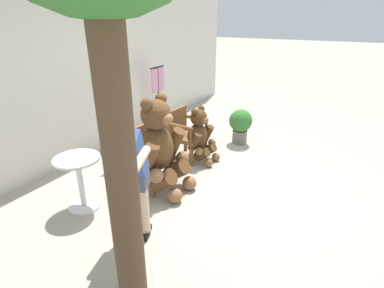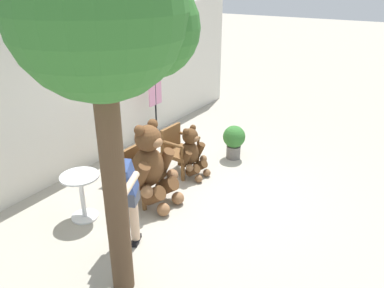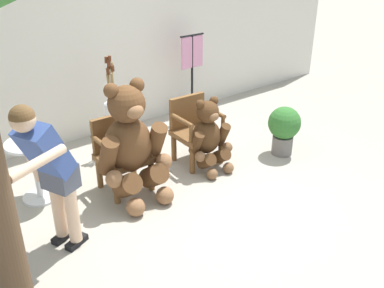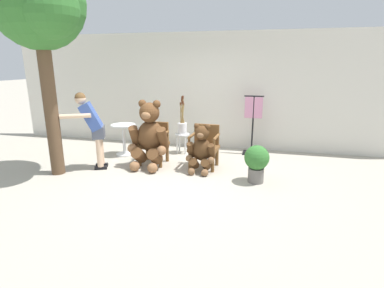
{
  "view_description": "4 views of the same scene",
  "coord_description": "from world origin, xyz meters",
  "px_view_note": "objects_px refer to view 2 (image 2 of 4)",
  "views": [
    {
      "loc": [
        -3.57,
        -1.75,
        2.31
      ],
      "look_at": [
        -0.15,
        0.21,
        0.62
      ],
      "focal_mm": 28.0,
      "sensor_mm": 36.0,
      "label": 1
    },
    {
      "loc": [
        -4.51,
        -2.8,
        3.33
      ],
      "look_at": [
        0.28,
        0.27,
        0.77
      ],
      "focal_mm": 35.0,
      "sensor_mm": 36.0,
      "label": 2
    },
    {
      "loc": [
        -2.61,
        -3.23,
        2.72
      ],
      "look_at": [
        0.01,
        0.12,
        0.64
      ],
      "focal_mm": 40.0,
      "sensor_mm": 36.0,
      "label": 3
    },
    {
      "loc": [
        1.71,
        -5.01,
        2.07
      ],
      "look_at": [
        0.38,
        0.36,
        0.57
      ],
      "focal_mm": 28.0,
      "sensor_mm": 36.0,
      "label": 4
    }
  ],
  "objects_px": {
    "person_visitor": "(122,188)",
    "clothing_display_stand": "(156,110)",
    "wooden_chair_left": "(139,173)",
    "potted_plant": "(234,140)",
    "brush_bucket": "(115,141)",
    "patio_tree": "(107,21)",
    "wooden_chair_right": "(178,149)",
    "white_stool": "(117,157)",
    "teddy_bear_large": "(151,165)",
    "teddy_bear_small": "(192,152)",
    "round_side_table": "(82,192)"
  },
  "relations": [
    {
      "from": "wooden_chair_left",
      "to": "patio_tree",
      "type": "bearing_deg",
      "value": -143.98
    },
    {
      "from": "wooden_chair_left",
      "to": "white_stool",
      "type": "xyz_separation_m",
      "value": [
        0.38,
        0.85,
        -0.11
      ]
    },
    {
      "from": "teddy_bear_large",
      "to": "teddy_bear_small",
      "type": "distance_m",
      "value": 1.11
    },
    {
      "from": "teddy_bear_large",
      "to": "clothing_display_stand",
      "type": "height_order",
      "value": "teddy_bear_large"
    },
    {
      "from": "wooden_chair_left",
      "to": "clothing_display_stand",
      "type": "xyz_separation_m",
      "value": [
        1.98,
        1.19,
        0.26
      ]
    },
    {
      "from": "wooden_chair_left",
      "to": "person_visitor",
      "type": "bearing_deg",
      "value": -148.82
    },
    {
      "from": "potted_plant",
      "to": "wooden_chair_left",
      "type": "bearing_deg",
      "value": 164.41
    },
    {
      "from": "wooden_chair_left",
      "to": "teddy_bear_small",
      "type": "xyz_separation_m",
      "value": [
        1.08,
        -0.29,
        0.0
      ]
    },
    {
      "from": "white_stool",
      "to": "brush_bucket",
      "type": "distance_m",
      "value": 0.31
    },
    {
      "from": "brush_bucket",
      "to": "round_side_table",
      "type": "height_order",
      "value": "brush_bucket"
    },
    {
      "from": "teddy_bear_small",
      "to": "potted_plant",
      "type": "distance_m",
      "value": 1.11
    },
    {
      "from": "wooden_chair_left",
      "to": "teddy_bear_large",
      "type": "relative_size",
      "value": 0.63
    },
    {
      "from": "potted_plant",
      "to": "teddy_bear_large",
      "type": "bearing_deg",
      "value": 170.9
    },
    {
      "from": "round_side_table",
      "to": "person_visitor",
      "type": "bearing_deg",
      "value": -99.19
    },
    {
      "from": "brush_bucket",
      "to": "teddy_bear_small",
      "type": "bearing_deg",
      "value": -58.26
    },
    {
      "from": "brush_bucket",
      "to": "wooden_chair_left",
      "type": "bearing_deg",
      "value": -113.79
    },
    {
      "from": "wooden_chair_left",
      "to": "potted_plant",
      "type": "relative_size",
      "value": 1.26
    },
    {
      "from": "wooden_chair_left",
      "to": "white_stool",
      "type": "bearing_deg",
      "value": 66.21
    },
    {
      "from": "teddy_bear_small",
      "to": "patio_tree",
      "type": "xyz_separation_m",
      "value": [
        -2.61,
        -0.81,
        2.51
      ]
    },
    {
      "from": "wooden_chair_left",
      "to": "white_stool",
      "type": "height_order",
      "value": "wooden_chair_left"
    },
    {
      "from": "wooden_chair_right",
      "to": "round_side_table",
      "type": "xyz_separation_m",
      "value": [
        -1.97,
        0.36,
        -0.01
      ]
    },
    {
      "from": "white_stool",
      "to": "clothing_display_stand",
      "type": "xyz_separation_m",
      "value": [
        1.61,
        0.34,
        0.36
      ]
    },
    {
      "from": "teddy_bear_small",
      "to": "brush_bucket",
      "type": "height_order",
      "value": "brush_bucket"
    },
    {
      "from": "teddy_bear_large",
      "to": "white_stool",
      "type": "height_order",
      "value": "teddy_bear_large"
    },
    {
      "from": "patio_tree",
      "to": "clothing_display_stand",
      "type": "distance_m",
      "value": 4.76
    },
    {
      "from": "patio_tree",
      "to": "clothing_display_stand",
      "type": "bearing_deg",
      "value": 33.24
    },
    {
      "from": "teddy_bear_large",
      "to": "patio_tree",
      "type": "height_order",
      "value": "patio_tree"
    },
    {
      "from": "wooden_chair_left",
      "to": "brush_bucket",
      "type": "bearing_deg",
      "value": 66.21
    },
    {
      "from": "wooden_chair_right",
      "to": "person_visitor",
      "type": "distance_m",
      "value": 2.27
    },
    {
      "from": "teddy_bear_large",
      "to": "person_visitor",
      "type": "xyz_separation_m",
      "value": [
        -1.04,
        -0.38,
        0.24
      ]
    },
    {
      "from": "teddy_bear_large",
      "to": "teddy_bear_small",
      "type": "height_order",
      "value": "teddy_bear_large"
    },
    {
      "from": "wooden_chair_left",
      "to": "white_stool",
      "type": "distance_m",
      "value": 0.94
    },
    {
      "from": "person_visitor",
      "to": "patio_tree",
      "type": "xyz_separation_m",
      "value": [
        -0.48,
        -0.48,
        2.06
      ]
    },
    {
      "from": "teddy_bear_large",
      "to": "teddy_bear_small",
      "type": "xyz_separation_m",
      "value": [
        1.09,
        -0.04,
        -0.21
      ]
    },
    {
      "from": "round_side_table",
      "to": "brush_bucket",
      "type": "bearing_deg",
      "value": 21.48
    },
    {
      "from": "brush_bucket",
      "to": "clothing_display_stand",
      "type": "bearing_deg",
      "value": 11.84
    },
    {
      "from": "patio_tree",
      "to": "clothing_display_stand",
      "type": "height_order",
      "value": "patio_tree"
    },
    {
      "from": "white_stool",
      "to": "teddy_bear_small",
      "type": "bearing_deg",
      "value": -58.2
    },
    {
      "from": "brush_bucket",
      "to": "patio_tree",
      "type": "bearing_deg",
      "value": -134.09
    },
    {
      "from": "round_side_table",
      "to": "patio_tree",
      "type": "relative_size",
      "value": 0.19
    },
    {
      "from": "wooden_chair_left",
      "to": "round_side_table",
      "type": "xyz_separation_m",
      "value": [
        -0.88,
        0.36,
        -0.01
      ]
    },
    {
      "from": "brush_bucket",
      "to": "patio_tree",
      "type": "xyz_separation_m",
      "value": [
        -1.9,
        -1.96,
        2.31
      ]
    },
    {
      "from": "patio_tree",
      "to": "potted_plant",
      "type": "relative_size",
      "value": 5.66
    },
    {
      "from": "person_visitor",
      "to": "white_stool",
      "type": "bearing_deg",
      "value": 46.27
    },
    {
      "from": "person_visitor",
      "to": "clothing_display_stand",
      "type": "distance_m",
      "value": 3.53
    },
    {
      "from": "wooden_chair_left",
      "to": "wooden_chair_right",
      "type": "xyz_separation_m",
      "value": [
        1.09,
        -0.0,
        0.0
      ]
    },
    {
      "from": "wooden_chair_right",
      "to": "white_stool",
      "type": "relative_size",
      "value": 1.87
    },
    {
      "from": "round_side_table",
      "to": "teddy_bear_small",
      "type": "bearing_deg",
      "value": -18.3
    },
    {
      "from": "brush_bucket",
      "to": "clothing_display_stand",
      "type": "distance_m",
      "value": 1.64
    },
    {
      "from": "person_visitor",
      "to": "brush_bucket",
      "type": "distance_m",
      "value": 2.07
    }
  ]
}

